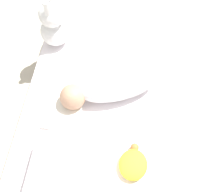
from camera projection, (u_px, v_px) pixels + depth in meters
The scene contains 7 objects.
ground_plane at pixel (106, 127), 1.72m from camera, with size 12.00×12.00×0.00m, color #B2A893.
bed_mattress at pixel (105, 118), 1.63m from camera, with size 1.14×0.81×0.21m.
burp_cloth at pixel (63, 111), 1.52m from camera, with size 0.21×0.18×0.02m.
swaddled_baby at pixel (111, 87), 1.51m from camera, with size 0.30×0.49×0.16m.
pillow at pixel (63, 186), 1.29m from camera, with size 0.37×0.29×0.11m.
bunny_plush at pixel (54, 25), 1.65m from camera, with size 0.16×0.16×0.32m.
turtle_plush at pixel (133, 164), 1.37m from camera, with size 0.17×0.13×0.06m.
Camera 1 is at (-0.71, -0.13, 1.57)m, focal length 50.00 mm.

